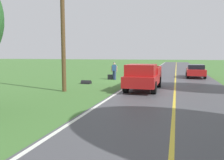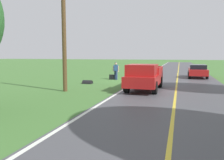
{
  "view_description": "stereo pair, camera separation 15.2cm",
  "coord_description": "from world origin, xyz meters",
  "px_view_note": "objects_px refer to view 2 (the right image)",
  "views": [
    {
      "loc": [
        -4.44,
        21.45,
        2.44
      ],
      "look_at": [
        -1.42,
        10.63,
        1.21
      ],
      "focal_mm": 36.97,
      "sensor_mm": 36.0,
      "label": 1
    },
    {
      "loc": [
        -4.59,
        21.41,
        2.44
      ],
      "look_at": [
        -1.42,
        10.63,
        1.21
      ],
      "focal_mm": 36.97,
      "sensor_mm": 36.0,
      "label": 2
    }
  ],
  "objects_px": {
    "hitchhiker_walking": "(116,70)",
    "utility_pole_roadside": "(64,34)",
    "suitcase_carried": "(112,77)",
    "sedan_near_oncoming": "(198,71)",
    "pickup_truck_passing": "(144,76)"
  },
  "relations": [
    {
      "from": "pickup_truck_passing",
      "to": "utility_pole_roadside",
      "type": "distance_m",
      "value": 6.13
    },
    {
      "from": "suitcase_carried",
      "to": "pickup_truck_passing",
      "type": "xyz_separation_m",
      "value": [
        -4.14,
        6.01,
        0.72
      ]
    },
    {
      "from": "utility_pole_roadside",
      "to": "hitchhiker_walking",
      "type": "bearing_deg",
      "value": -99.19
    },
    {
      "from": "hitchhiker_walking",
      "to": "utility_pole_roadside",
      "type": "relative_size",
      "value": 0.23
    },
    {
      "from": "suitcase_carried",
      "to": "pickup_truck_passing",
      "type": "bearing_deg",
      "value": 34.58
    },
    {
      "from": "suitcase_carried",
      "to": "hitchhiker_walking",
      "type": "bearing_deg",
      "value": 100.86
    },
    {
      "from": "pickup_truck_passing",
      "to": "suitcase_carried",
      "type": "bearing_deg",
      "value": -55.47
    },
    {
      "from": "hitchhiker_walking",
      "to": "utility_pole_roadside",
      "type": "bearing_deg",
      "value": 80.81
    },
    {
      "from": "hitchhiker_walking",
      "to": "utility_pole_roadside",
      "type": "distance_m",
      "value": 8.69
    },
    {
      "from": "pickup_truck_passing",
      "to": "utility_pole_roadside",
      "type": "xyz_separation_m",
      "value": [
        5.03,
        2.01,
        2.87
      ]
    },
    {
      "from": "suitcase_carried",
      "to": "sedan_near_oncoming",
      "type": "distance_m",
      "value": 9.46
    },
    {
      "from": "hitchhiker_walking",
      "to": "suitcase_carried",
      "type": "xyz_separation_m",
      "value": [
        0.42,
        0.08,
        -0.73
      ]
    },
    {
      "from": "utility_pole_roadside",
      "to": "suitcase_carried",
      "type": "bearing_deg",
      "value": -96.34
    },
    {
      "from": "suitcase_carried",
      "to": "sedan_near_oncoming",
      "type": "xyz_separation_m",
      "value": [
        -8.34,
        -4.44,
        0.51
      ]
    },
    {
      "from": "sedan_near_oncoming",
      "to": "utility_pole_roadside",
      "type": "xyz_separation_m",
      "value": [
        9.23,
        12.46,
        3.08
      ]
    }
  ]
}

